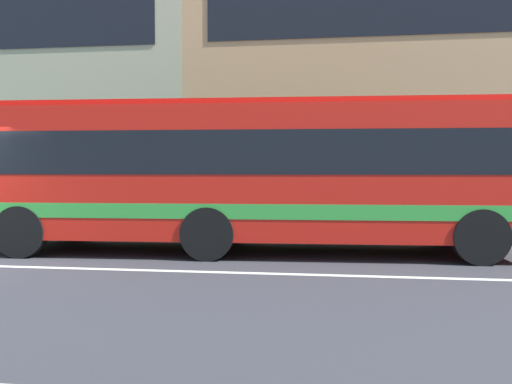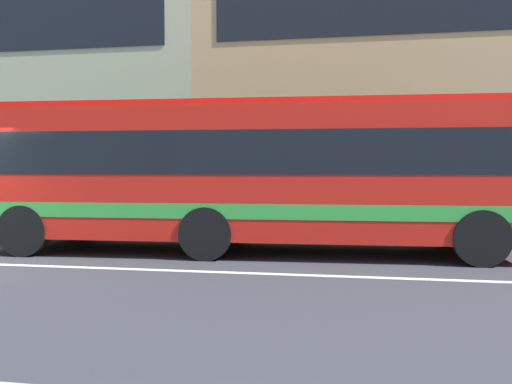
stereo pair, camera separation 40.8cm
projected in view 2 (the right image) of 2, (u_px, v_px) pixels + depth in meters
hedge_row_far at (58, 209)px, 15.80m from camera, size 22.16×1.10×1.04m
apartment_block_right at (504, 53)px, 21.78m from camera, size 23.21×9.82×12.77m
transit_bus at (249, 171)px, 11.08m from camera, size 10.66×3.05×3.03m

